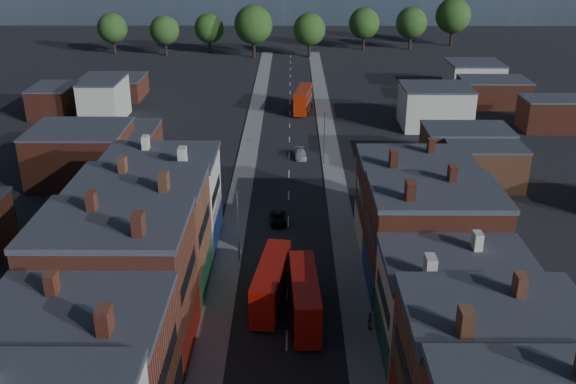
{
  "coord_description": "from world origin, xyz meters",
  "views": [
    {
      "loc": [
        0.42,
        -30.38,
        33.58
      ],
      "look_at": [
        0.0,
        34.12,
        6.4
      ],
      "focal_mm": 40.0,
      "sensor_mm": 36.0,
      "label": 1
    }
  ],
  "objects_px": {
    "bus_0": "(271,282)",
    "car_2": "(278,218)",
    "bus_1": "(304,297)",
    "bus_2": "(303,99)",
    "ped_3": "(370,321)",
    "car_3": "(300,154)"
  },
  "relations": [
    {
      "from": "bus_0",
      "to": "car_2",
      "type": "height_order",
      "value": "bus_0"
    },
    {
      "from": "bus_0",
      "to": "ped_3",
      "type": "bearing_deg",
      "value": -17.76
    },
    {
      "from": "bus_0",
      "to": "bus_1",
      "type": "relative_size",
      "value": 0.99
    },
    {
      "from": "ped_3",
      "to": "bus_1",
      "type": "bearing_deg",
      "value": 81.96
    },
    {
      "from": "bus_0",
      "to": "car_3",
      "type": "bearing_deg",
      "value": 93.44
    },
    {
      "from": "bus_2",
      "to": "car_3",
      "type": "xyz_separation_m",
      "value": [
        -0.83,
        -26.42,
        -1.81
      ]
    },
    {
      "from": "bus_1",
      "to": "bus_2",
      "type": "bearing_deg",
      "value": 86.37
    },
    {
      "from": "car_2",
      "to": "ped_3",
      "type": "distance_m",
      "value": 23.76
    },
    {
      "from": "bus_1",
      "to": "car_2",
      "type": "distance_m",
      "value": 20.8
    },
    {
      "from": "bus_0",
      "to": "ped_3",
      "type": "height_order",
      "value": "bus_0"
    },
    {
      "from": "bus_0",
      "to": "car_2",
      "type": "relative_size",
      "value": 2.46
    },
    {
      "from": "bus_2",
      "to": "car_2",
      "type": "bearing_deg",
      "value": -86.51
    },
    {
      "from": "car_2",
      "to": "bus_1",
      "type": "bearing_deg",
      "value": -86.33
    },
    {
      "from": "bus_2",
      "to": "car_3",
      "type": "relative_size",
      "value": 2.51
    },
    {
      "from": "bus_0",
      "to": "bus_1",
      "type": "bearing_deg",
      "value": -32.59
    },
    {
      "from": "bus_1",
      "to": "ped_3",
      "type": "height_order",
      "value": "bus_1"
    },
    {
      "from": "bus_2",
      "to": "car_2",
      "type": "height_order",
      "value": "bus_2"
    },
    {
      "from": "bus_0",
      "to": "ped_3",
      "type": "distance_m",
      "value": 9.93
    },
    {
      "from": "ped_3",
      "to": "car_2",
      "type": "bearing_deg",
      "value": 28.84
    },
    {
      "from": "car_2",
      "to": "ped_3",
      "type": "bearing_deg",
      "value": -72.91
    },
    {
      "from": "car_3",
      "to": "car_2",
      "type": "bearing_deg",
      "value": -101.22
    },
    {
      "from": "car_3",
      "to": "ped_3",
      "type": "xyz_separation_m",
      "value": [
        5.65,
        -45.33,
        0.38
      ]
    }
  ]
}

